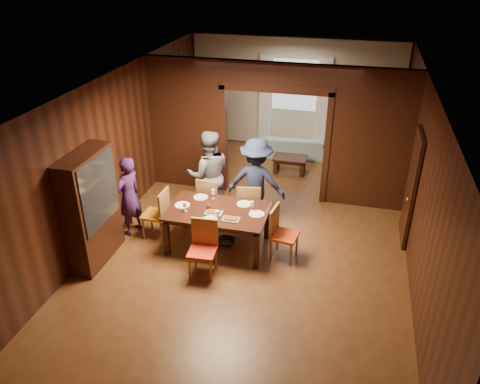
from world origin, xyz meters
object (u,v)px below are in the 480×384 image
(person_purple, at_px, (129,196))
(hutch, at_px, (91,209))
(chair_far_r, at_px, (249,205))
(chair_near, at_px, (202,250))
(chair_left, at_px, (155,213))
(person_navy, at_px, (256,182))
(chair_right, at_px, (285,234))
(coffee_table, at_px, (290,165))
(chair_far_l, at_px, (211,199))
(dining_table, at_px, (218,228))
(person_grey, at_px, (209,175))
(sofa, at_px, (294,146))

(person_purple, xyz_separation_m, hutch, (-0.21, -0.93, 0.23))
(person_purple, bearing_deg, chair_far_r, 125.48)
(chair_far_r, height_order, chair_near, same)
(chair_left, bearing_deg, hutch, -36.67)
(person_navy, height_order, chair_left, person_navy)
(chair_right, distance_m, chair_far_r, 1.18)
(person_navy, distance_m, chair_far_r, 0.47)
(person_purple, relative_size, chair_far_r, 1.60)
(coffee_table, height_order, chair_far_l, chair_far_l)
(dining_table, relative_size, coffee_table, 2.22)
(person_navy, distance_m, chair_left, 2.00)
(person_purple, xyz_separation_m, chair_far_l, (1.35, 0.78, -0.29))
(chair_near, bearing_deg, chair_left, 139.51)
(person_grey, bearing_deg, chair_far_l, 95.64)
(sofa, distance_m, chair_right, 4.56)
(chair_right, height_order, hutch, hutch)
(person_grey, distance_m, sofa, 3.71)
(chair_far_r, distance_m, hutch, 2.90)
(person_grey, distance_m, person_navy, 0.95)
(sofa, relative_size, chair_near, 1.95)
(chair_far_l, bearing_deg, chair_far_r, -178.12)
(person_navy, xyz_separation_m, coffee_table, (0.31, 2.41, -0.68))
(chair_near, bearing_deg, person_purple, 148.18)
(chair_far_l, distance_m, chair_near, 1.75)
(chair_left, xyz_separation_m, chair_right, (2.46, -0.11, 0.00))
(sofa, xyz_separation_m, chair_right, (0.49, -4.53, 0.21))
(coffee_table, height_order, chair_left, chair_left)
(chair_far_l, relative_size, chair_far_r, 1.00)
(coffee_table, distance_m, chair_right, 3.53)
(hutch, bearing_deg, sofa, 63.43)
(sofa, xyz_separation_m, dining_table, (-0.73, -4.47, 0.10))
(sofa, bearing_deg, person_purple, 56.24)
(chair_far_l, height_order, chair_near, same)
(person_purple, height_order, dining_table, person_purple)
(chair_far_l, distance_m, chair_far_r, 0.77)
(chair_right, bearing_deg, chair_left, 96.65)
(person_navy, relative_size, dining_table, 0.99)
(chair_right, bearing_deg, coffee_table, 16.37)
(chair_left, xyz_separation_m, hutch, (-0.70, -0.93, 0.52))
(person_grey, relative_size, chair_far_l, 1.87)
(chair_near, bearing_deg, person_navy, 72.02)
(person_navy, bearing_deg, chair_far_r, 72.32)
(person_purple, bearing_deg, hutch, 4.31)
(sofa, height_order, dining_table, dining_table)
(person_navy, distance_m, hutch, 3.08)
(person_navy, distance_m, dining_table, 1.23)
(person_grey, height_order, coffee_table, person_grey)
(hutch, bearing_deg, person_purple, 77.57)
(chair_left, distance_m, chair_far_r, 1.78)
(coffee_table, bearing_deg, chair_left, -120.78)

